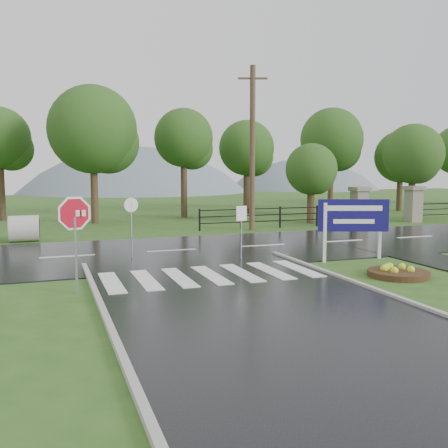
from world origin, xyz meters
name	(u,v)px	position (x,y,z in m)	size (l,w,h in m)	color
ground	(284,324)	(0.00, 0.00, 0.00)	(120.00, 120.00, 0.00)	#2C531B
main_road	(172,252)	(0.00, 10.00, 0.00)	(90.00, 8.00, 0.04)	black
crosswalk	(211,275)	(0.00, 5.00, 0.06)	(6.50, 2.80, 0.02)	silver
pillar_west	(359,205)	(13.00, 16.00, 1.18)	(1.00, 1.00, 2.24)	gray
pillar_east	(414,203)	(17.00, 16.00, 1.18)	(1.00, 1.00, 2.24)	gray
fence_west	(280,215)	(7.75, 16.00, 0.72)	(9.58, 0.08, 1.20)	black
hills	(107,296)	(3.49, 65.00, -15.54)	(102.00, 48.00, 48.00)	slate
treeline	(136,219)	(1.00, 24.00, 0.00)	(83.20, 5.20, 10.00)	#224816
stop_sign	(75,222)	(-3.99, 4.24, 1.91)	(1.16, 0.41, 2.75)	#939399
estate_billboard	(353,219)	(5.69, 5.90, 1.53)	(2.46, 0.92, 2.22)	silver
flower_bed	(398,272)	(5.45, 3.09, 0.14)	(1.85, 1.85, 0.37)	#332111
reg_sign_small	(241,221)	(1.93, 7.32, 1.41)	(0.43, 0.11, 1.98)	#939399
reg_sign_round	(131,220)	(-1.77, 8.88, 1.43)	(0.52, 0.11, 2.26)	#939399
utility_pole_east	(252,148)	(5.81, 15.50, 4.43)	(1.50, 0.59, 8.72)	#473523
entrance_tree_left	(311,170)	(10.55, 17.50, 3.27)	(3.12, 3.12, 4.86)	#3D2B1C
entrance_tree_right	(413,154)	(18.09, 17.50, 4.26)	(3.91, 3.91, 6.25)	#3D2B1C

